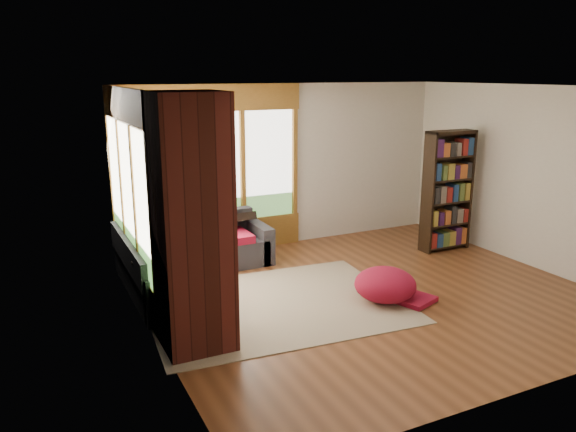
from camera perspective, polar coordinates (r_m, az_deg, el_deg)
name	(u,v)px	position (r m, az deg, el deg)	size (l,w,h in m)	color
floor	(370,294)	(7.35, 8.30, -7.86)	(5.50, 5.50, 0.00)	#5A3119
ceiling	(378,87)	(6.81, 9.11, 12.83)	(5.50, 5.50, 0.00)	white
wall_back	(286,166)	(9.10, -0.25, 5.14)	(5.50, 0.04, 2.60)	silver
wall_front	(543,253)	(5.18, 24.48, -3.40)	(5.50, 0.04, 2.60)	silver
wall_left	(149,220)	(5.90, -13.96, -0.44)	(0.04, 5.00, 2.60)	silver
wall_right	(533,178)	(8.80, 23.66, 3.60)	(0.04, 5.00, 2.60)	silver
windows_back	(215,168)	(8.62, -7.40, 4.83)	(2.82, 0.10, 1.90)	olive
windows_left	(129,193)	(7.04, -15.84, 2.24)	(0.10, 2.62, 1.90)	olive
roller_blind	(117,152)	(7.79, -16.94, 6.28)	(0.03, 0.72, 0.90)	gray
brick_chimney	(192,225)	(5.65, -9.74, -0.87)	(0.70, 0.70, 2.60)	#471914
sectional_sofa	(184,255)	(7.94, -10.53, -3.93)	(2.20, 2.20, 0.80)	#29282D
area_rug	(276,305)	(6.96, -1.27, -8.99)	(3.05, 2.33, 0.01)	beige
bookshelf	(447,191)	(9.17, 15.89, 2.44)	(0.81, 0.27, 1.90)	black
pouf	(385,284)	(7.12, 9.85, -6.80)	(0.77, 0.77, 0.42)	maroon
dog_tan	(205,214)	(8.11, -8.45, 0.17)	(1.03, 0.78, 0.51)	brown
dog_brindle	(174,232)	(7.37, -11.46, -1.61)	(0.54, 0.88, 0.47)	black
throw_pillows	(182,218)	(7.95, -10.72, -0.22)	(1.98, 1.68, 0.45)	black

